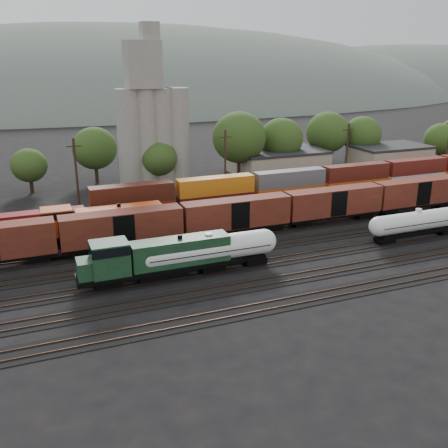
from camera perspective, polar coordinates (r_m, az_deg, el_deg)
name	(u,v)px	position (r m, az deg, el deg)	size (l,w,h in m)	color
ground	(201,255)	(61.69, -2.66, -3.61)	(600.00, 600.00, 0.00)	black
tracks	(201,255)	(61.67, -2.66, -3.57)	(180.00, 33.20, 0.20)	black
green_locomotive	(152,258)	(54.37, -8.22, -3.82)	(18.19, 3.21, 4.81)	black
tank_car_a	(209,251)	(56.10, -1.77, -3.05)	(16.67, 2.98, 4.37)	silver
tank_car_b	(417,222)	(71.20, 21.21, 0.20)	(15.05, 2.70, 3.95)	silver
orange_locomotive	(95,222)	(67.71, -14.50, 0.26)	(18.90, 3.15, 4.72)	black
boxcar_string	(287,208)	(70.57, 7.19, 1.82)	(184.40, 2.90, 4.20)	black
container_wall	(213,197)	(76.42, -1.31, 3.09)	(170.41, 2.60, 5.80)	black
grain_silo	(153,126)	(93.45, -8.17, 10.99)	(13.40, 5.00, 29.00)	gray
industrial_sheds	(173,173)	(95.07, -5.86, 5.88)	(119.38, 17.26, 5.10)	#9E937F
tree_band	(132,150)	(93.99, -10.49, 8.32)	(161.18, 20.21, 13.36)	black
utility_poles	(155,170)	(80.13, -7.90, 6.09)	(122.20, 0.36, 12.00)	black
distant_hills	(100,132)	(319.97, -14.00, 10.12)	(860.00, 286.00, 130.00)	#59665B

